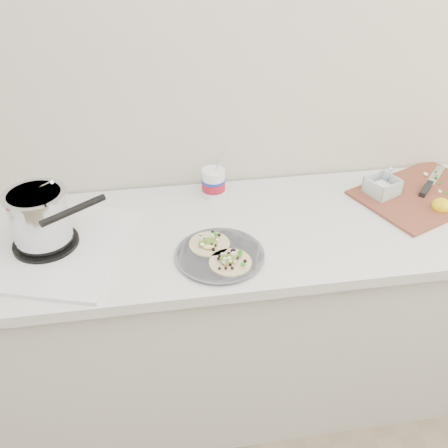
{
  "coord_description": "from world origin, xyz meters",
  "views": [
    {
      "loc": [
        -0.22,
        -0.0,
        1.93
      ],
      "look_at": [
        -0.01,
        1.36,
        0.96
      ],
      "focal_mm": 40.0,
      "sensor_mm": 36.0,
      "label": 1
    }
  ],
  "objects": [
    {
      "name": "stove",
      "position": [
        -0.61,
        1.4,
        0.98
      ],
      "size": [
        0.65,
        0.63,
        0.25
      ],
      "rotation": [
        0.0,
        0.0,
        -0.3
      ],
      "color": "silver",
      "rests_on": "counter"
    },
    {
      "name": "tub",
      "position": [
        -0.01,
        1.65,
        0.97
      ],
      "size": [
        0.09,
        0.09,
        0.21
      ],
      "rotation": [
        0.0,
        0.0,
        0.28
      ],
      "color": "white",
      "rests_on": "counter"
    },
    {
      "name": "cutboard",
      "position": [
        0.78,
        1.52,
        0.92
      ],
      "size": [
        0.59,
        0.51,
        0.08
      ],
      "rotation": [
        0.0,
        0.0,
        0.4
      ],
      "color": "brown",
      "rests_on": "counter"
    },
    {
      "name": "taco_plate",
      "position": [
        -0.04,
        1.26,
        0.92
      ],
      "size": [
        0.29,
        0.29,
        0.04
      ],
      "rotation": [
        0.0,
        0.0,
        0.2
      ],
      "color": "#56575D",
      "rests_on": "counter"
    },
    {
      "name": "counter",
      "position": [
        0.0,
        1.43,
        0.45
      ],
      "size": [
        2.44,
        0.66,
        0.9
      ],
      "color": "silver",
      "rests_on": "ground"
    }
  ]
}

